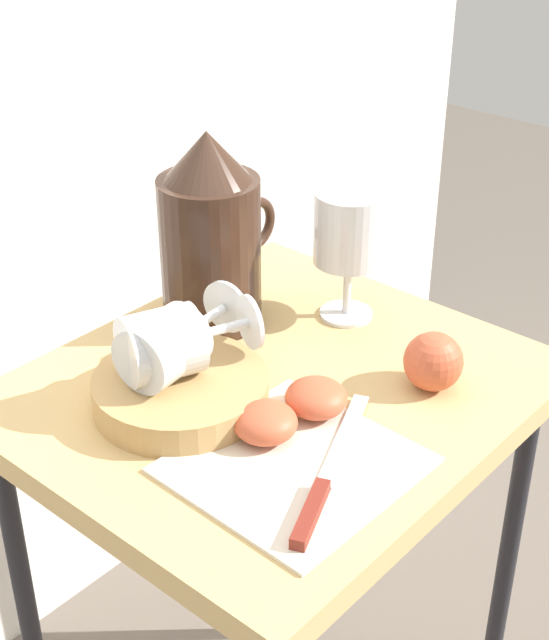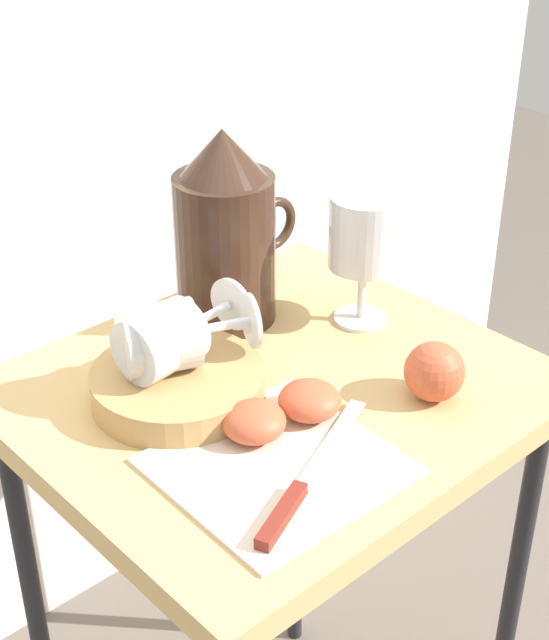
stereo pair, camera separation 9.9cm
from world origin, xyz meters
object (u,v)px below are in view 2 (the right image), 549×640
object	(u,v)px
wine_glass_tipped_near	(165,339)
wine_glass_tipped_far	(164,337)
basket_tray	(178,385)
pitcher	(226,244)
apple_half_right	(310,400)
apple_whole	(434,372)
knife	(300,489)
apple_half_left	(254,421)
wine_glass_upright	(364,238)
table	(275,442)

from	to	relation	value
wine_glass_tipped_near	wine_glass_tipped_far	distance (m)	0.00
wine_glass_tipped_near	wine_glass_tipped_far	world-z (taller)	wine_glass_tipped_far
wine_glass_tipped_far	basket_tray	bearing A→B (deg)	-69.85
pitcher	wine_glass_tipped_near	world-z (taller)	pitcher
wine_glass_tipped_near	apple_half_right	bearing A→B (deg)	-57.52
basket_tray	apple_whole	bearing A→B (deg)	-41.60
apple_half_right	knife	distance (m)	0.12
apple_half_left	pitcher	bearing A→B (deg)	56.07
apple_whole	apple_half_left	bearing A→B (deg)	158.94
wine_glass_upright	basket_tray	bearing A→B (deg)	176.63
basket_tray	table	bearing A→B (deg)	-26.90
basket_tray	knife	bearing A→B (deg)	-93.78
table	wine_glass_upright	xyz separation A→B (m)	(0.17, 0.03, 0.19)
table	apple_whole	bearing A→B (deg)	-50.68
table	knife	world-z (taller)	knife
wine_glass_tipped_near	pitcher	bearing A→B (deg)	29.40
apple_whole	apple_half_right	bearing A→B (deg)	153.48
apple_half_left	wine_glass_tipped_far	bearing A→B (deg)	98.42
wine_glass_tipped_far	knife	xyz separation A→B (m)	(-0.01, -0.21, -0.06)
table	pitcher	size ratio (longest dim) A/B	3.06
wine_glass_tipped_near	apple_whole	distance (m)	0.28
basket_tray	apple_half_left	distance (m)	0.11
wine_glass_tipped_near	table	bearing A→B (deg)	-31.62
wine_glass_tipped_far	apple_half_right	distance (m)	0.16
wine_glass_tipped_near	apple_whole	bearing A→B (deg)	-42.97
pitcher	wine_glass_tipped_near	size ratio (longest dim) A/B	1.62
basket_tray	wine_glass_tipped_near	distance (m)	0.05
pitcher	apple_half_left	xyz separation A→B (m)	(-0.14, -0.21, -0.07)
basket_tray	pitcher	world-z (taller)	pitcher
table	wine_glass_tipped_near	world-z (taller)	wine_glass_tipped_near
wine_glass_tipped_far	knife	size ratio (longest dim) A/B	0.69
table	pitcher	xyz separation A→B (m)	(0.06, 0.15, 0.17)
wine_glass_tipped_far	knife	distance (m)	0.22
pitcher	apple_half_right	world-z (taller)	pitcher
apple_half_left	apple_half_right	world-z (taller)	same
pitcher	apple_whole	size ratio (longest dim) A/B	3.68
basket_tray	wine_glass_upright	distance (m)	0.28
pitcher	apple_whole	bearing A→B (deg)	-80.05
basket_tray	apple_half_left	bearing A→B (deg)	-83.12
wine_glass_tipped_far	apple_whole	distance (m)	0.28
basket_tray	knife	xyz separation A→B (m)	(-0.01, -0.20, -0.01)
apple_whole	pitcher	bearing A→B (deg)	99.95
knife	wine_glass_tipped_far	bearing A→B (deg)	87.76
basket_tray	wine_glass_upright	bearing A→B (deg)	-3.37
wine_glass_upright	apple_whole	bearing A→B (deg)	-111.01
knife	wine_glass_upright	bearing A→B (deg)	33.57
basket_tray	apple_half_right	distance (m)	0.14
pitcher	apple_half_left	bearing A→B (deg)	-123.93
table	apple_half_right	xyz separation A→B (m)	(-0.02, -0.07, 0.10)
wine_glass_upright	apple_half_right	bearing A→B (deg)	-151.18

